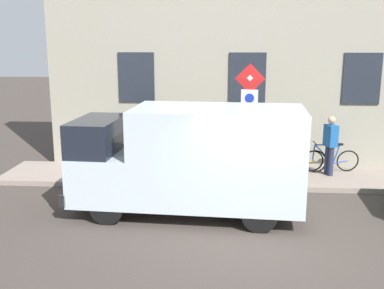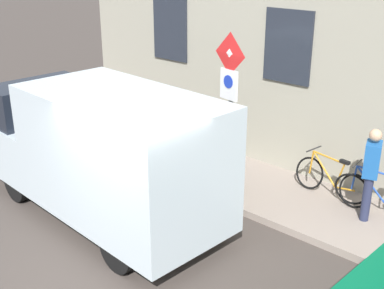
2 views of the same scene
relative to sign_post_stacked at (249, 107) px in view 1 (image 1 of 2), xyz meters
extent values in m
plane|color=#413934|center=(-3.12, -0.01, -2.24)|extent=(80.00, 80.00, 0.00)
cube|color=gray|center=(0.85, -0.01, -2.17)|extent=(2.13, 14.21, 0.14)
cube|color=gray|center=(2.26, -0.01, 2.22)|extent=(0.70, 12.21, 8.92)
cube|color=#232833|center=(1.89, -3.37, 0.61)|extent=(0.06, 1.10, 1.50)
cube|color=#232833|center=(1.89, -0.01, 0.61)|extent=(0.06, 1.10, 1.50)
cube|color=#232833|center=(1.89, 3.34, 0.61)|extent=(0.06, 1.10, 1.50)
cylinder|color=#474C47|center=(0.04, -0.01, -0.56)|extent=(0.09, 0.09, 3.09)
pyramid|color=silver|center=(-0.04, 0.01, 0.74)|extent=(0.13, 0.50, 0.50)
pyramid|color=red|center=(-0.04, 0.01, 0.74)|extent=(0.12, 0.55, 0.56)
cube|color=white|center=(-0.02, 0.00, 0.19)|extent=(0.12, 0.44, 0.56)
cylinder|color=#1933B2|center=(-0.05, 0.00, 0.25)|extent=(0.05, 0.24, 0.24)
cube|color=silver|center=(-1.95, 0.78, -0.83)|extent=(2.22, 3.91, 2.18)
cube|color=silver|center=(-1.80, 3.38, -1.37)|extent=(2.08, 1.52, 1.10)
cube|color=black|center=(-1.79, 3.59, -0.47)|extent=(1.97, 1.09, 0.84)
cube|color=black|center=(-1.76, 4.13, -1.74)|extent=(2.01, 0.28, 0.28)
cylinder|color=black|center=(-2.69, 3.19, -1.86)|extent=(0.26, 0.77, 0.76)
cylinder|color=black|center=(-0.94, 3.09, -1.86)|extent=(0.26, 0.77, 0.76)
cylinder|color=black|center=(-2.89, -0.13, -1.86)|extent=(0.26, 0.77, 0.76)
cylinder|color=black|center=(-1.13, -0.23, -1.86)|extent=(0.26, 0.77, 0.76)
torus|color=black|center=(1.32, -1.97, -1.77)|extent=(0.17, 0.67, 0.66)
torus|color=black|center=(1.41, -3.01, -1.77)|extent=(0.17, 0.67, 0.66)
cylinder|color=#264FAF|center=(1.35, -2.30, -1.57)|extent=(0.09, 0.60, 0.60)
cylinder|color=#264FAF|center=(1.35, -2.38, -1.29)|extent=(0.10, 0.73, 0.07)
cylinder|color=#264FAF|center=(1.38, -2.67, -1.58)|extent=(0.05, 0.19, 0.55)
cylinder|color=#264FAF|center=(1.39, -2.80, -1.81)|extent=(0.07, 0.43, 0.12)
cylinder|color=#264FAF|center=(1.32, -1.99, -1.52)|extent=(0.04, 0.09, 0.50)
cube|color=black|center=(1.38, -2.74, -1.27)|extent=(0.10, 0.21, 0.06)
cylinder|color=#262626|center=(1.32, -2.02, -1.23)|extent=(0.46, 0.07, 0.03)
torus|color=black|center=(1.43, -1.00, -1.77)|extent=(0.26, 0.68, 0.65)
torus|color=black|center=(1.29, -2.04, -1.77)|extent=(0.26, 0.68, 0.65)
cylinder|color=orange|center=(1.39, -1.34, -1.57)|extent=(0.12, 0.60, 0.60)
cylinder|color=orange|center=(1.38, -1.41, -1.29)|extent=(0.13, 0.72, 0.07)
cylinder|color=orange|center=(1.34, -1.70, -1.58)|extent=(0.06, 0.19, 0.55)
cylinder|color=orange|center=(1.32, -1.83, -1.81)|extent=(0.09, 0.43, 0.12)
cylinder|color=orange|center=(1.43, -1.03, -1.52)|extent=(0.05, 0.09, 0.50)
cube|color=black|center=(1.33, -1.77, -1.27)|extent=(0.11, 0.21, 0.06)
cylinder|color=#262626|center=(1.43, -1.05, -1.23)|extent=(0.46, 0.09, 0.03)
cylinder|color=#262B47|center=(1.12, -2.36, -1.68)|extent=(0.16, 0.16, 0.85)
cylinder|color=#262B47|center=(0.95, -2.42, -1.68)|extent=(0.16, 0.16, 0.85)
cube|color=#1C569E|center=(1.03, -2.39, -0.94)|extent=(0.46, 0.38, 0.62)
sphere|color=tan|center=(1.03, -2.39, -0.49)|extent=(0.22, 0.22, 0.22)
cylinder|color=#2D5133|center=(0.14, 0.27, -1.65)|extent=(0.44, 0.44, 0.90)
camera|label=1|loc=(-12.15, 0.63, 1.75)|focal=43.34mm
camera|label=2|loc=(-7.15, -5.49, 2.58)|focal=47.48mm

